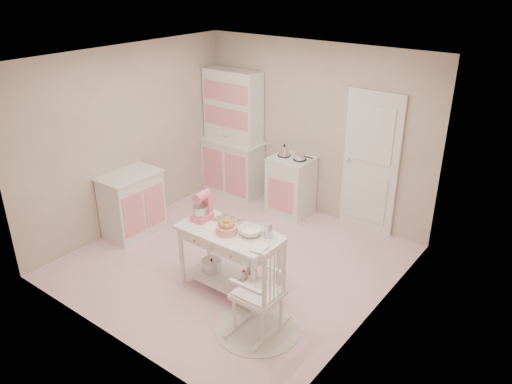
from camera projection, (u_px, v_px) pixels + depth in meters
room_shell at (232, 142)px, 5.88m from camera, size 3.84×3.84×2.62m
door at (371, 163)px, 6.97m from camera, size 0.82×0.05×2.04m
hutch at (232, 134)px, 8.10m from camera, size 1.06×0.50×2.08m
stove at (291, 186)px, 7.64m from camera, size 0.62×0.57×0.92m
base_cabinet at (132, 204)px, 7.06m from camera, size 0.54×0.84×0.92m
lace_rug at (258, 328)px, 5.34m from camera, size 0.92×0.92×0.01m
rocking_chair at (258, 286)px, 5.11m from camera, size 0.49×0.72×1.10m
work_table at (229, 261)px, 5.83m from camera, size 1.20×0.60×0.80m
stand_mixer at (202, 207)px, 5.83m from camera, size 0.22×0.30×0.34m
cookie_tray at (228, 220)px, 5.87m from camera, size 0.34×0.24×0.02m
bread_basket at (227, 229)px, 5.59m from camera, size 0.25×0.25×0.09m
mixing_bowl at (251, 231)px, 5.56m from camera, size 0.26×0.26×0.08m
metal_pitcher at (268, 230)px, 5.50m from camera, size 0.10×0.10×0.17m
recipe_book at (253, 247)px, 5.32m from camera, size 0.17×0.22×0.02m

